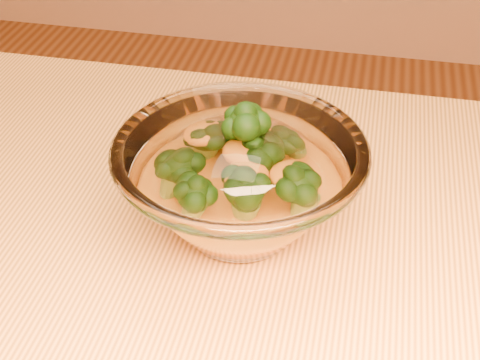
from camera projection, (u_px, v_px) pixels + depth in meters
glass_bowl at (240, 184)px, 0.57m from camera, size 0.21×0.21×0.09m
cheese_sauce at (240, 202)px, 0.58m from camera, size 0.12×0.12×0.03m
broccoli_heap at (241, 166)px, 0.57m from camera, size 0.14×0.13×0.08m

